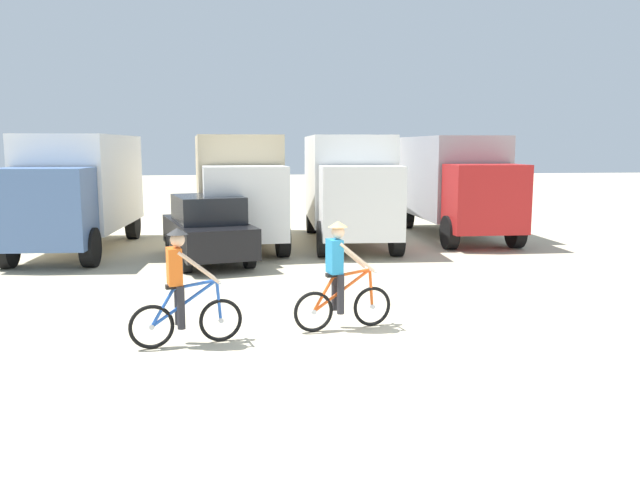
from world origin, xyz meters
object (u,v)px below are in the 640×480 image
Objects in this scene: box_truck_avon_van at (78,186)px; box_truck_tan_camper at (237,184)px; sedan_parked at (208,229)px; cyclist_cowboy_hat at (340,280)px; box_truck_grey_hauler at (454,181)px; box_truck_white_box at (348,183)px; cyclist_orange_shirt at (182,291)px.

box_truck_tan_camper is (4.57, 0.72, 0.00)m from box_truck_avon_van.
cyclist_cowboy_hat is at bearing -69.87° from sedan_parked.
box_truck_white_box is at bearing -166.68° from box_truck_grey_hauler.
box_truck_avon_van is 1.00× the size of box_truck_white_box.
box_truck_avon_van is 10.39m from cyclist_orange_shirt.
cyclist_orange_shirt reaches higher than sedan_parked.
cyclist_orange_shirt is (3.70, -9.66, -1.03)m from box_truck_avon_van.
box_truck_tan_camper is 3.79× the size of cyclist_cowboy_hat.
box_truck_tan_camper is 1.54× the size of sedan_parked.
cyclist_orange_shirt is at bearing -90.64° from sedan_parked.
box_truck_grey_hauler is 3.72× the size of cyclist_orange_shirt.
cyclist_cowboy_hat is at bearing -100.73° from box_truck_white_box.
box_truck_grey_hauler is 3.72× the size of cyclist_cowboy_hat.
cyclist_cowboy_hat is at bearing -55.67° from box_truck_avon_van.
cyclist_cowboy_hat is (1.65, -9.82, -1.03)m from box_truck_tan_camper.
box_truck_grey_hauler is (7.26, 0.76, 0.00)m from box_truck_tan_camper.
box_truck_white_box is 1.53× the size of sedan_parked.
box_truck_white_box is 11.17m from cyclist_orange_shirt.
sedan_parked is (3.78, -2.45, -0.99)m from box_truck_avon_van.
box_truck_white_box is 5.33m from sedan_parked.
box_truck_avon_van is 4.61m from sedan_parked.
box_truck_avon_van reaches higher than sedan_parked.
box_truck_avon_van is at bearing 124.33° from cyclist_cowboy_hat.
box_truck_grey_hauler reaches higher than sedan_parked.
box_truck_tan_camper and box_truck_white_box have the same top height.
box_truck_grey_hauler reaches higher than cyclist_cowboy_hat.
box_truck_tan_camper is 7.30m from box_truck_grey_hauler.
box_truck_tan_camper reaches higher than cyclist_cowboy_hat.
box_truck_grey_hauler is at bearing 13.32° from box_truck_white_box.
box_truck_tan_camper reaches higher than cyclist_orange_shirt.
box_truck_grey_hauler reaches higher than cyclist_orange_shirt.
box_truck_tan_camper is 10.01m from cyclist_cowboy_hat.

